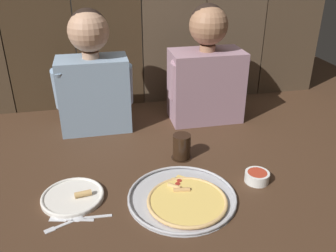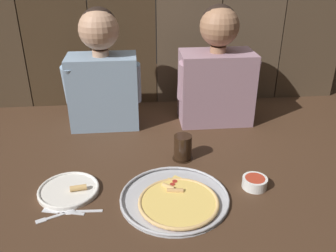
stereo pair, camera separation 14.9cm
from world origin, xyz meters
The scene contains 11 objects.
ground_plane centered at (0.00, 0.00, 0.00)m, with size 3.20×3.20×0.00m, color #422B1C.
pizza_tray centered at (0.00, -0.17, 0.01)m, with size 0.41×0.41×0.03m.
dinner_plate centered at (-0.40, -0.07, 0.01)m, with size 0.23×0.23×0.03m.
drinking_glass centered at (0.07, 0.13, 0.06)m, with size 0.09×0.09×0.11m.
dipping_bowl centered at (0.32, -0.11, 0.02)m, with size 0.10×0.10×0.04m.
table_fork centered at (-0.43, -0.21, 0.00)m, with size 0.13×0.07×0.01m.
table_knife centered at (-0.40, -0.19, 0.00)m, with size 0.15×0.05×0.01m.
table_spoon centered at (-0.36, -0.19, 0.00)m, with size 0.14×0.03×0.01m.
diner_left centered at (-0.29, 0.51, 0.29)m, with size 0.38×0.20×0.60m.
diner_right centered at (0.29, 0.51, 0.28)m, with size 0.41×0.22×0.60m.
wooden_backdrop_wall centered at (0.00, 0.81, 0.57)m, with size 2.19×0.03×1.14m.
Camera 1 is at (-0.27, -1.20, 0.84)m, focal length 38.48 mm.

